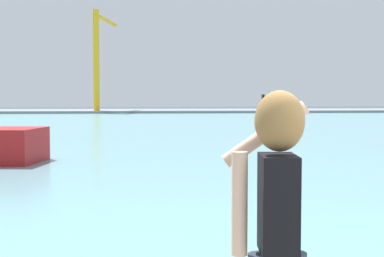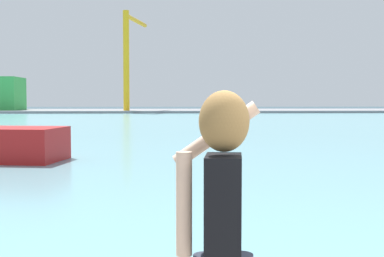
% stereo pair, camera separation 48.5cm
% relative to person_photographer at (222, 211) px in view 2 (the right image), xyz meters
% --- Properties ---
extents(ground_plane, '(220.00, 220.00, 0.00)m').
position_rel_person_photographer_xyz_m(ground_plane, '(1.14, 49.34, -1.62)').
color(ground_plane, '#334751').
extents(harbor_water, '(140.00, 100.00, 0.02)m').
position_rel_person_photographer_xyz_m(harbor_water, '(1.14, 51.34, -1.61)').
color(harbor_water, '#6BA8B2').
rests_on(harbor_water, ground_plane).
extents(far_shore_dock, '(140.00, 20.00, 0.41)m').
position_rel_person_photographer_xyz_m(far_shore_dock, '(1.14, 91.34, -1.41)').
color(far_shore_dock, gray).
rests_on(far_shore_dock, ground_plane).
extents(person_photographer, '(0.53, 0.56, 1.74)m').
position_rel_person_photographer_xyz_m(person_photographer, '(0.00, 0.00, 0.00)').
color(person_photographer, '#2D3342').
rests_on(person_photographer, quay_promenade).
extents(port_crane, '(3.61, 12.33, 16.36)m').
position_rel_person_photographer_xyz_m(port_crane, '(-5.57, 85.69, 8.93)').
color(port_crane, yellow).
rests_on(port_crane, far_shore_dock).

